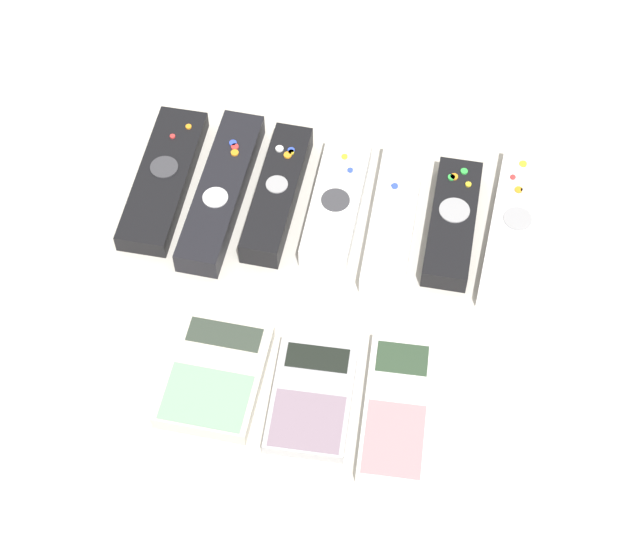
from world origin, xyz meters
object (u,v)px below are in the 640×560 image
at_px(remote_3, 334,203).
at_px(calculator_2, 397,409).
at_px(remote_0, 164,179).
at_px(remote_5, 452,223).
at_px(remote_6, 515,229).
at_px(remote_1, 221,191).
at_px(remote_2, 277,193).
at_px(remote_4, 393,218).
at_px(calculator_0, 215,376).
at_px(calculator_1, 312,398).

xyz_separation_m(remote_3, calculator_2, (0.10, -0.22, -0.01)).
bearing_deg(remote_0, remote_5, -0.21).
bearing_deg(remote_6, remote_1, -175.25).
distance_m(remote_1, remote_3, 0.12).
distance_m(remote_2, remote_5, 0.18).
distance_m(remote_4, calculator_2, 0.22).
bearing_deg(calculator_0, calculator_2, 0.26).
bearing_deg(remote_4, remote_0, 177.98).
distance_m(remote_1, remote_4, 0.18).
bearing_deg(calculator_0, remote_3, 72.10).
relative_size(remote_4, calculator_2, 1.20).
xyz_separation_m(remote_0, calculator_0, (0.11, -0.22, -0.00)).
distance_m(remote_1, calculator_0, 0.22).
relative_size(remote_1, remote_5, 1.32).
relative_size(remote_5, calculator_2, 1.03).
bearing_deg(calculator_2, remote_2, 122.67).
distance_m(remote_0, calculator_2, 0.36).
distance_m(calculator_0, calculator_1, 0.09).
height_order(remote_5, calculator_0, remote_5).
height_order(remote_1, remote_4, remote_1).
relative_size(remote_0, calculator_1, 1.54).
bearing_deg(calculator_2, remote_5, 80.43).
bearing_deg(remote_4, remote_1, 179.40).
xyz_separation_m(remote_4, calculator_1, (-0.05, -0.22, -0.00)).
relative_size(remote_2, remote_6, 0.86).
xyz_separation_m(remote_3, remote_6, (0.19, 0.00, -0.00)).
height_order(remote_1, remote_2, remote_2).
xyz_separation_m(remote_2, calculator_0, (-0.02, -0.22, -0.01)).
xyz_separation_m(remote_5, remote_6, (0.06, 0.00, -0.00)).
bearing_deg(calculator_0, remote_2, 87.35).
bearing_deg(remote_0, remote_6, 0.73).
relative_size(remote_4, calculator_1, 1.50).
xyz_separation_m(calculator_0, calculator_2, (0.17, -0.00, -0.00)).
xyz_separation_m(remote_6, calculator_2, (-0.09, -0.22, -0.00)).
relative_size(remote_3, calculator_0, 1.26).
distance_m(remote_1, remote_2, 0.06).
height_order(remote_5, calculator_1, remote_5).
bearing_deg(remote_2, remote_4, -2.09).
bearing_deg(calculator_1, remote_2, 106.91).
relative_size(remote_2, remote_4, 0.95).
height_order(remote_4, remote_5, remote_5).
bearing_deg(remote_5, remote_1, -178.87).
distance_m(remote_0, remote_4, 0.25).
distance_m(remote_3, calculator_0, 0.23).
distance_m(remote_0, remote_3, 0.18).
bearing_deg(calculator_1, calculator_2, -0.45).
bearing_deg(calculator_2, remote_1, 132.40).
relative_size(remote_0, remote_5, 1.20).
distance_m(remote_6, calculator_0, 0.34).
distance_m(remote_3, calculator_2, 0.24).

